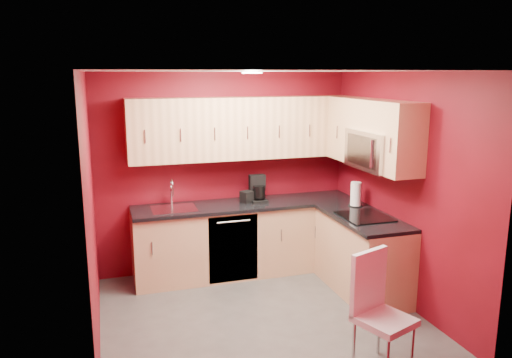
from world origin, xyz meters
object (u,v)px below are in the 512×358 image
napkin_holder (247,197)px  dining_chair (385,314)px  coffee_maker (259,189)px  paper_towel (356,194)px  sink (174,206)px  microwave (377,150)px

napkin_holder → dining_chair: size_ratio=0.14×
napkin_holder → coffee_maker: bearing=0.7°
coffee_maker → paper_towel: (1.05, -0.56, -0.02)m
paper_towel → dining_chair: size_ratio=0.29×
coffee_maker → napkin_holder: coffee_maker is taller
coffee_maker → dining_chair: (0.34, -2.41, -0.57)m
dining_chair → paper_towel: bearing=48.7°
sink → dining_chair: (1.40, -2.40, -0.44)m
sink → paper_towel: (2.11, -0.55, 0.11)m
microwave → napkin_holder: (-1.19, 1.01, -0.68)m
microwave → paper_towel: 0.75m
sink → paper_towel: sink is taller
sink → coffee_maker: 1.07m
sink → napkin_holder: 0.91m
sink → napkin_holder: sink is taller
dining_chair → microwave: bearing=43.3°
dining_chair → napkin_holder: bearing=81.3°
microwave → sink: size_ratio=1.46×
sink → dining_chair: bearing=-59.8°
napkin_holder → dining_chair: bearing=-78.4°
microwave → dining_chair: size_ratio=0.75×
napkin_holder → paper_towel: size_ratio=0.49×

